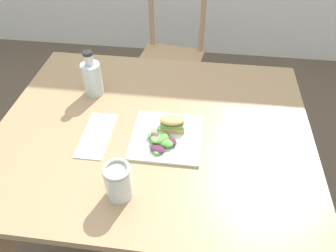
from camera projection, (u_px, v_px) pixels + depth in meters
ground_plane at (147, 231)px, 1.65m from camera, size 9.29×9.29×0.00m
dining_table at (154, 150)px, 1.24m from camera, size 1.15×0.94×0.74m
chair_wooden_far at (171, 58)px, 2.05m from camera, size 0.46×0.46×0.87m
plate_lunch at (167, 137)px, 1.11m from camera, size 0.25×0.25×0.01m
sandwich_half_front at (172, 123)px, 1.11m from camera, size 0.09×0.07×0.06m
salad_mixed_greens at (161, 140)px, 1.07m from camera, size 0.12×0.13×0.03m
napkin_folded at (97, 135)px, 1.12m from camera, size 0.10×0.23×0.00m
fork_on_napkin at (98, 131)px, 1.13m from camera, size 0.03×0.19×0.00m
bottle_cold_brew at (93, 80)px, 1.26m from camera, size 0.08×0.08×0.19m
mason_jar_iced_tea at (119, 183)px, 0.90m from camera, size 0.08×0.08×0.12m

